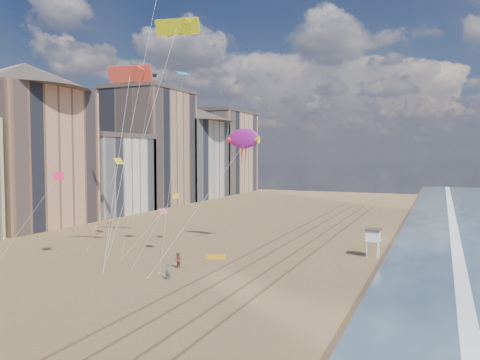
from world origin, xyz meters
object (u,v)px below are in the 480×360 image
kite_flyer_a (168,272)px  grounded_kite (216,257)px  lifeguard_stand (373,236)px  kite_flyer_b (178,260)px  show_kite (244,139)px

kite_flyer_a → grounded_kite: bearing=76.6°
grounded_kite → kite_flyer_a: (0.07, -10.96, 0.70)m
grounded_kite → kite_flyer_a: bearing=-113.3°
grounded_kite → lifeguard_stand: bearing=0.6°
grounded_kite → kite_flyer_b: 6.57m
kite_flyer_a → kite_flyer_b: bearing=95.5°
show_kite → kite_flyer_a: 23.73m
lifeguard_stand → grounded_kite: bearing=-155.7°
grounded_kite → kite_flyer_b: (-1.54, -6.34, 0.76)m
lifeguard_stand → show_kite: size_ratio=0.14×
show_kite → kite_flyer_b: 20.20m
grounded_kite → show_kite: show_kite is taller
lifeguard_stand → kite_flyer_b: size_ratio=1.94×
lifeguard_stand → show_kite: show_kite is taller
lifeguard_stand → kite_flyer_a: lifeguard_stand is taller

